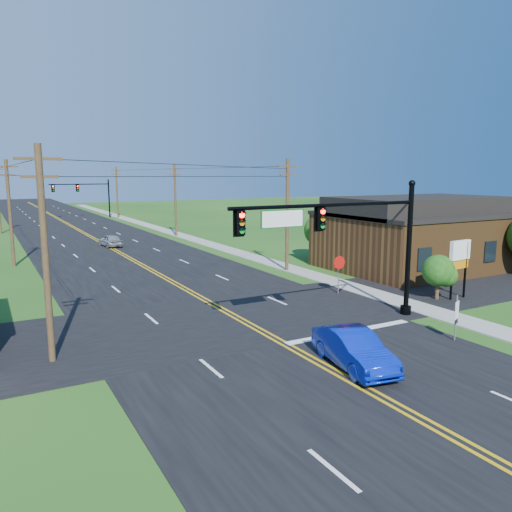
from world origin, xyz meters
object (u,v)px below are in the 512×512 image
signal_mast_main (345,235)px  blue_car (354,350)px  stop_sign (339,266)px  route_sign (456,315)px  signal_mast_far (83,193)px

signal_mast_main → blue_car: size_ratio=2.44×
stop_sign → route_sign: bearing=-92.4°
blue_car → route_sign: size_ratio=2.08×
signal_mast_main → blue_car: (-3.19, -4.67, -3.99)m
blue_car → stop_sign: size_ratio=1.81×
signal_mast_far → blue_car: size_ratio=2.37×
signal_mast_main → blue_car: signal_mast_main is taller
blue_car → route_sign: 6.38m
blue_car → route_sign: (6.36, 0.24, 0.53)m
blue_car → stop_sign: bearing=64.2°
signal_mast_main → blue_car: bearing=-124.4°
blue_car → signal_mast_main: bearing=65.3°
signal_mast_main → route_sign: bearing=-54.4°
signal_mast_far → blue_car: (-3.29, -76.67, -3.78)m
signal_mast_far → route_sign: 76.55m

